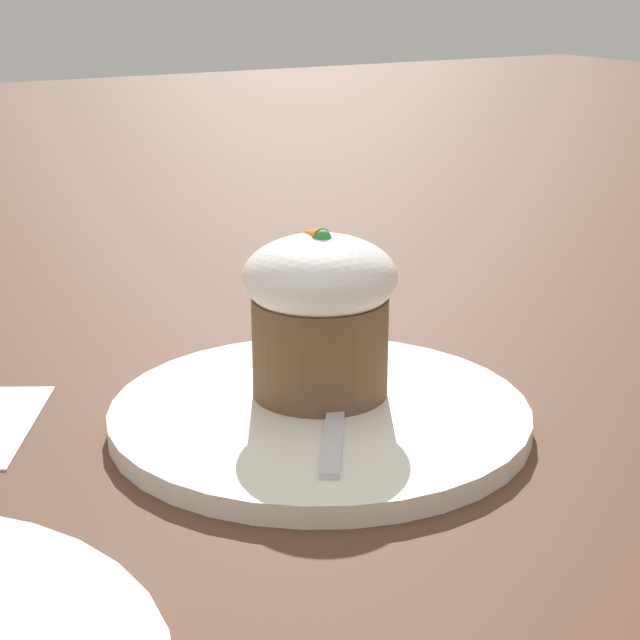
# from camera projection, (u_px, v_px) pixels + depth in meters

# --- Properties ---
(ground_plane) EXTENTS (4.00, 4.00, 0.00)m
(ground_plane) POSITION_uv_depth(u_px,v_px,m) (320.00, 425.00, 0.61)
(ground_plane) COLOR #513323
(dessert_plate) EXTENTS (0.24, 0.24, 0.01)m
(dessert_plate) POSITION_uv_depth(u_px,v_px,m) (320.00, 416.00, 0.61)
(dessert_plate) COLOR white
(dessert_plate) RESTS_ON ground_plane
(carrot_cake) EXTENTS (0.09, 0.09, 0.10)m
(carrot_cake) POSITION_uv_depth(u_px,v_px,m) (320.00, 311.00, 0.61)
(carrot_cake) COLOR brown
(carrot_cake) RESTS_ON dessert_plate
(spoon) EXTENTS (0.11, 0.08, 0.01)m
(spoon) POSITION_uv_depth(u_px,v_px,m) (336.00, 411.00, 0.59)
(spoon) COLOR silver
(spoon) RESTS_ON dessert_plate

